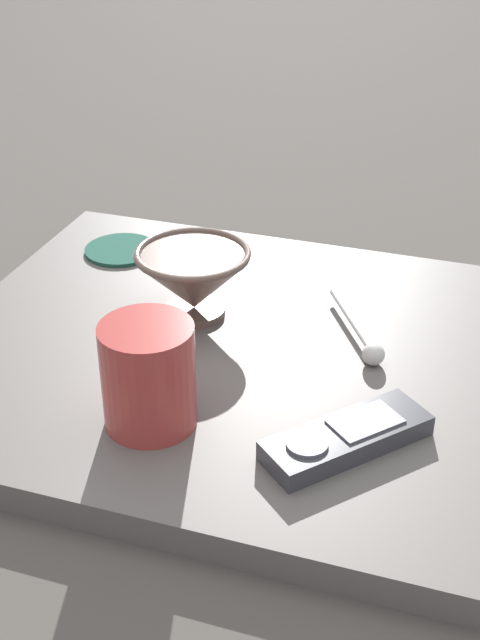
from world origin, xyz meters
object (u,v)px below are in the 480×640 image
teaspoon (367,344)px  drink_coaster (121,250)px  coffee_mug (148,376)px  tv_remote_near (346,438)px  cereal_bowl (193,279)px

teaspoon → drink_coaster: 0.37m
coffee_mug → tv_remote_near: (-0.02, 0.18, -0.04)m
tv_remote_near → teaspoon: bearing=-175.7°
cereal_bowl → coffee_mug: 0.20m
cereal_bowl → tv_remote_near: size_ratio=0.85×
coffee_mug → drink_coaster: (-0.31, -0.18, -0.05)m
teaspoon → tv_remote_near: 0.16m
cereal_bowl → teaspoon: 0.20m
coffee_mug → tv_remote_near: coffee_mug is taller
coffee_mug → teaspoon: size_ratio=0.78×
cereal_bowl → drink_coaster: 0.19m
coffee_mug → tv_remote_near: 0.18m
coffee_mug → tv_remote_near: bearing=96.1°
drink_coaster → tv_remote_near: bearing=50.3°
coffee_mug → teaspoon: coffee_mug is taller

